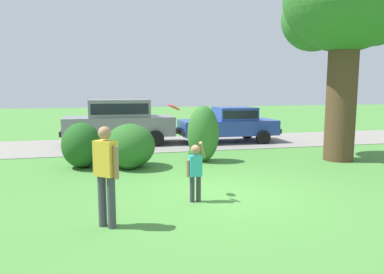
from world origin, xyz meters
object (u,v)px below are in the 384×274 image
parked_suv (120,119)px  adult_onlooker (106,171)px  parked_sedan (230,123)px  child_thrower (195,168)px  frisbee (174,107)px  oak_tree_large (345,8)px

parked_suv → adult_onlooker: (-0.53, -9.29, -0.09)m
parked_sedan → child_thrower: parked_sedan is taller
parked_sedan → frisbee: size_ratio=15.68×
oak_tree_large → child_thrower: bearing=-149.7°
frisbee → adult_onlooker: bearing=-132.3°
parked_sedan → frisbee: (-3.84, -7.30, 1.12)m
child_thrower → adult_onlooker: (-1.80, -1.01, 0.27)m
parked_sedan → parked_suv: (-4.78, 0.37, 0.23)m
parked_suv → adult_onlooker: parked_suv is taller
parked_sedan → parked_suv: 4.80m
child_thrower → frisbee: 1.43m
oak_tree_large → parked_sedan: size_ratio=1.57×
parked_suv → child_thrower: 8.39m
oak_tree_large → child_thrower: oak_tree_large is taller
oak_tree_large → parked_sedan: bearing=116.1°
parked_sedan → child_thrower: size_ratio=3.43×
parked_sedan → adult_onlooker: 10.38m
child_thrower → adult_onlooker: bearing=-150.8°
parked_sedan → adult_onlooker: (-5.31, -8.92, 0.13)m
oak_tree_large → frisbee: 7.30m
parked_sedan → parked_suv: size_ratio=0.94×
oak_tree_large → parked_sedan: (-2.23, 4.56, -4.09)m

